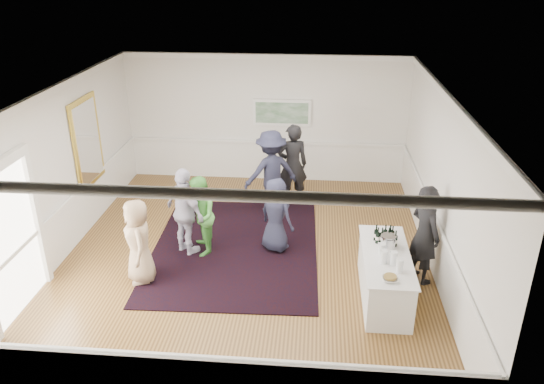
# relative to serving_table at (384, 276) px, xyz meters

# --- Properties ---
(floor) EXTENTS (8.00, 8.00, 0.00)m
(floor) POSITION_rel_serving_table_xyz_m (-2.49, 1.07, -0.42)
(floor) COLOR olive
(floor) RESTS_ON ground
(ceiling) EXTENTS (7.00, 8.00, 0.02)m
(ceiling) POSITION_rel_serving_table_xyz_m (-2.49, 1.07, 2.78)
(ceiling) COLOR white
(ceiling) RESTS_ON wall_back
(wall_left) EXTENTS (0.02, 8.00, 3.20)m
(wall_left) POSITION_rel_serving_table_xyz_m (-5.99, 1.07, 1.18)
(wall_left) COLOR white
(wall_left) RESTS_ON floor
(wall_right) EXTENTS (0.02, 8.00, 3.20)m
(wall_right) POSITION_rel_serving_table_xyz_m (1.01, 1.07, 1.18)
(wall_right) COLOR white
(wall_right) RESTS_ON floor
(wall_back) EXTENTS (7.00, 0.02, 3.20)m
(wall_back) POSITION_rel_serving_table_xyz_m (-2.49, 5.07, 1.18)
(wall_back) COLOR white
(wall_back) RESTS_ON floor
(wall_front) EXTENTS (7.00, 0.02, 3.20)m
(wall_front) POSITION_rel_serving_table_xyz_m (-2.49, -2.93, 1.18)
(wall_front) COLOR white
(wall_front) RESTS_ON floor
(wainscoting) EXTENTS (7.00, 8.00, 1.00)m
(wainscoting) POSITION_rel_serving_table_xyz_m (-2.49, 1.07, 0.08)
(wainscoting) COLOR white
(wainscoting) RESTS_ON floor
(mirror) EXTENTS (0.05, 1.25, 1.85)m
(mirror) POSITION_rel_serving_table_xyz_m (-5.94, 2.37, 1.38)
(mirror) COLOR gold
(mirror) RESTS_ON wall_left
(doorway) EXTENTS (0.10, 1.78, 2.56)m
(doorway) POSITION_rel_serving_table_xyz_m (-5.93, -0.83, 1.00)
(doorway) COLOR white
(doorway) RESTS_ON wall_left
(landscape_painting) EXTENTS (1.44, 0.06, 0.66)m
(landscape_painting) POSITION_rel_serving_table_xyz_m (-2.09, 5.02, 1.36)
(landscape_painting) COLOR white
(landscape_painting) RESTS_ON wall_back
(area_rug) EXTENTS (3.34, 4.31, 0.02)m
(area_rug) POSITION_rel_serving_table_xyz_m (-2.75, 1.39, -0.41)
(area_rug) COLOR black
(area_rug) RESTS_ON floor
(serving_table) EXTENTS (0.78, 2.04, 0.83)m
(serving_table) POSITION_rel_serving_table_xyz_m (0.00, 0.00, 0.00)
(serving_table) COLOR white
(serving_table) RESTS_ON floor
(bartender) EXTENTS (0.71, 0.79, 1.82)m
(bartender) POSITION_rel_serving_table_xyz_m (0.71, 0.61, 0.49)
(bartender) COLOR black
(bartender) RESTS_ON floor
(guest_tan) EXTENTS (0.77, 0.90, 1.56)m
(guest_tan) POSITION_rel_serving_table_xyz_m (-4.24, 0.14, 0.36)
(guest_tan) COLOR tan
(guest_tan) RESTS_ON floor
(guest_green) EXTENTS (0.78, 0.90, 1.57)m
(guest_green) POSITION_rel_serving_table_xyz_m (-3.39, 1.19, 0.37)
(guest_green) COLOR #51A843
(guest_green) RESTS_ON floor
(guest_lilac) EXTENTS (1.07, 0.98, 1.75)m
(guest_lilac) POSITION_rel_serving_table_xyz_m (-3.66, 1.17, 0.46)
(guest_lilac) COLOR #BBB6CC
(guest_lilac) RESTS_ON floor
(guest_dark_a) EXTENTS (1.41, 1.17, 1.90)m
(guest_dark_a) POSITION_rel_serving_table_xyz_m (-2.19, 3.15, 0.53)
(guest_dark_a) COLOR #202236
(guest_dark_a) RESTS_ON floor
(guest_dark_b) EXTENTS (0.80, 0.63, 1.92)m
(guest_dark_b) POSITION_rel_serving_table_xyz_m (-1.74, 3.59, 0.54)
(guest_dark_b) COLOR black
(guest_dark_b) RESTS_ON floor
(guest_navy) EXTENTS (0.87, 0.81, 1.50)m
(guest_navy) POSITION_rel_serving_table_xyz_m (-1.94, 1.44, 0.33)
(guest_navy) COLOR #202236
(guest_navy) RESTS_ON floor
(wine_bottles) EXTENTS (0.38, 0.27, 0.31)m
(wine_bottles) POSITION_rel_serving_table_xyz_m (0.02, 0.42, 0.56)
(wine_bottles) COLOR black
(wine_bottles) RESTS_ON serving_table
(juice_pitchers) EXTENTS (0.34, 0.58, 0.24)m
(juice_pitchers) POSITION_rel_serving_table_xyz_m (0.00, -0.28, 0.53)
(juice_pitchers) COLOR #70B340
(juice_pitchers) RESTS_ON serving_table
(ice_bucket) EXTENTS (0.26, 0.26, 0.25)m
(ice_bucket) POSITION_rel_serving_table_xyz_m (0.04, 0.20, 0.52)
(ice_bucket) COLOR silver
(ice_bucket) RESTS_ON serving_table
(nut_bowl) EXTENTS (0.25, 0.25, 0.08)m
(nut_bowl) POSITION_rel_serving_table_xyz_m (-0.03, -0.76, 0.45)
(nut_bowl) COLOR white
(nut_bowl) RESTS_ON serving_table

